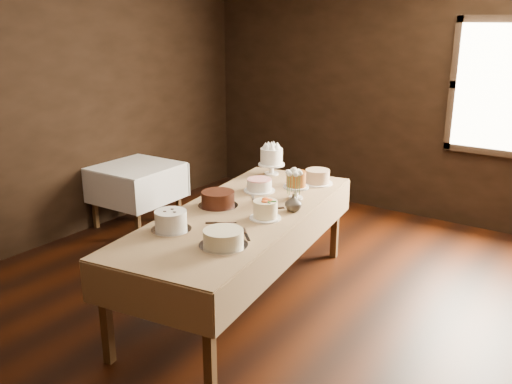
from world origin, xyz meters
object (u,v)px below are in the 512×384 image
at_px(cake_meringue, 271,162).
at_px(flower_vase, 293,203).
at_px(cake_flowers, 265,210).
at_px(cake_server_a, 227,223).
at_px(cake_chocolate, 218,199).
at_px(side_table, 135,172).
at_px(cake_server_d, 292,207).
at_px(cake_lattice, 259,186).
at_px(cake_server_c, 253,197).
at_px(cake_swirl, 171,221).
at_px(cake_caramel, 296,187).
at_px(cake_cream, 223,239).
at_px(cake_speckled, 317,177).
at_px(cake_server_b, 247,237).
at_px(display_table, 241,218).

height_order(cake_meringue, flower_vase, cake_meringue).
relative_size(cake_flowers, cake_server_a, 1.13).
relative_size(cake_chocolate, flower_vase, 2.33).
xyz_separation_m(side_table, cake_server_d, (2.35, -0.44, 0.18)).
height_order(cake_lattice, cake_server_c, cake_lattice).
bearing_deg(flower_vase, cake_server_d, 125.85).
relative_size(cake_flowers, cake_swirl, 0.90).
distance_m(cake_caramel, cake_cream, 1.19).
relative_size(cake_chocolate, cake_server_a, 1.39).
distance_m(cake_meringue, cake_server_c, 0.76).
bearing_deg(cake_server_a, cake_cream, -94.10).
xyz_separation_m(cake_speckled, flower_vase, (0.22, -0.79, 0.01)).
bearing_deg(cake_cream, cake_server_b, 79.48).
distance_m(cake_meringue, cake_swirl, 1.71).
distance_m(cake_speckled, cake_cream, 1.70).
distance_m(side_table, cake_meringue, 1.71).
relative_size(cake_speckled, cake_cream, 0.83).
xyz_separation_m(cake_server_b, cake_server_c, (-0.50, 0.78, 0.00)).
xyz_separation_m(cake_swirl, cake_server_b, (0.54, 0.21, -0.07)).
distance_m(cake_flowers, cake_server_c, 0.55).
bearing_deg(flower_vase, cake_cream, -90.88).
xyz_separation_m(cake_flowers, cake_server_c, (-0.39, 0.38, -0.07)).
relative_size(cake_lattice, cake_server_c, 1.18).
bearing_deg(cake_meringue, flower_vase, -47.11).
distance_m(side_table, cake_server_b, 2.71).
height_order(cake_lattice, cake_flowers, cake_flowers).
bearing_deg(cake_meringue, side_table, -169.96).
bearing_deg(cake_server_a, cake_speckled, 48.74).
xyz_separation_m(cake_lattice, cake_swirl, (0.02, -1.17, 0.02)).
height_order(cake_server_a, cake_server_b, same).
xyz_separation_m(cake_meringue, cake_flowers, (0.66, -1.08, -0.06)).
bearing_deg(cake_cream, display_table, 116.92).
bearing_deg(side_table, cake_server_c, -11.99).
distance_m(cake_chocolate, cake_swirl, 0.63).
xyz_separation_m(cake_meringue, cake_chocolate, (0.18, -1.07, -0.06)).
bearing_deg(cake_cream, flower_vase, 89.12).
bearing_deg(flower_vase, cake_server_a, -116.93).
height_order(side_table, cake_chocolate, cake_chocolate).
bearing_deg(cake_server_b, cake_lattice, 164.59).
distance_m(cake_chocolate, flower_vase, 0.63).
bearing_deg(cake_server_b, cake_meringue, 161.93).
distance_m(cake_caramel, flower_vase, 0.32).
bearing_deg(cake_meringue, display_table, -69.02).
xyz_separation_m(display_table, cake_server_d, (0.29, 0.32, 0.06)).
bearing_deg(side_table, cake_chocolate, -22.97).
distance_m(side_table, cake_chocolate, 2.00).
bearing_deg(cake_lattice, cake_chocolate, -93.96).
distance_m(cake_cream, cake_server_a, 0.45).
height_order(display_table, cake_swirl, cake_swirl).
xyz_separation_m(cake_speckled, cake_cream, (0.20, -1.69, -0.01)).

